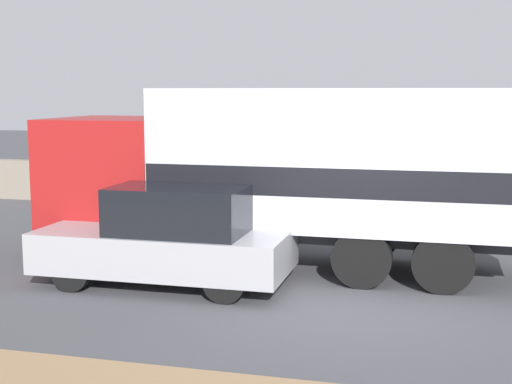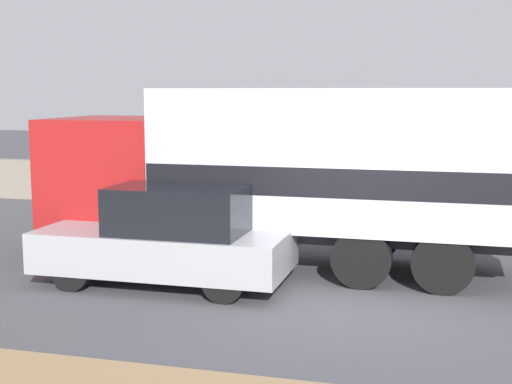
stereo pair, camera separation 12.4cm
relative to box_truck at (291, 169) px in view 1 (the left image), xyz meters
name	(u,v)px [view 1 (the left image)]	position (x,y,z in m)	size (l,w,h in m)	color
ground_plane	(347,301)	(1.24, -1.83, -1.79)	(80.00, 80.00, 0.00)	#47474C
stone_wall_backdrop	(386,192)	(1.24, 6.10, -1.22)	(60.00, 0.35, 1.14)	gray
box_truck	(291,169)	(0.00, 0.00, 0.00)	(8.53, 2.41, 3.19)	maroon
car_hatchback	(171,236)	(-1.68, -1.54, -0.99)	(4.09, 1.88, 1.65)	#9E9EA3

